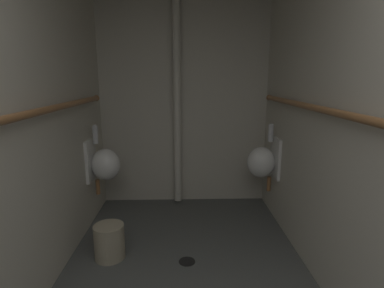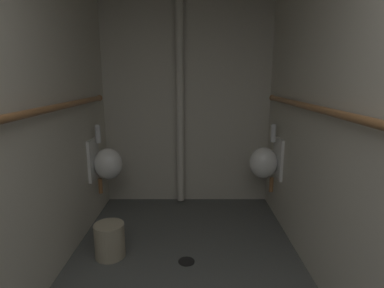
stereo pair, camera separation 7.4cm
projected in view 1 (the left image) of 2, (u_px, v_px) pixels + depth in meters
wall_left at (18, 113)px, 1.87m from camera, size 0.06×3.65×2.64m
wall_right at (347, 112)px, 1.93m from camera, size 0.06×3.65×2.64m
wall_back at (184, 96)px, 3.65m from camera, size 2.12×0.06×2.64m
urinal_left_mid at (104, 163)px, 3.20m from camera, size 0.32×0.30×0.76m
urinal_right_mid at (263, 161)px, 3.29m from camera, size 0.32×0.30×0.76m
supply_pipe_left at (32, 113)px, 1.87m from camera, size 0.06×2.90×0.06m
supply_pipe_right at (331, 112)px, 1.95m from camera, size 0.06×2.93×0.06m
standpipe_back_wall at (177, 96)px, 3.54m from camera, size 0.09×0.09×2.59m
floor_drain at (187, 261)px, 2.58m from camera, size 0.14×0.14×0.01m
waste_bin at (109, 242)px, 2.61m from camera, size 0.26×0.26×0.30m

